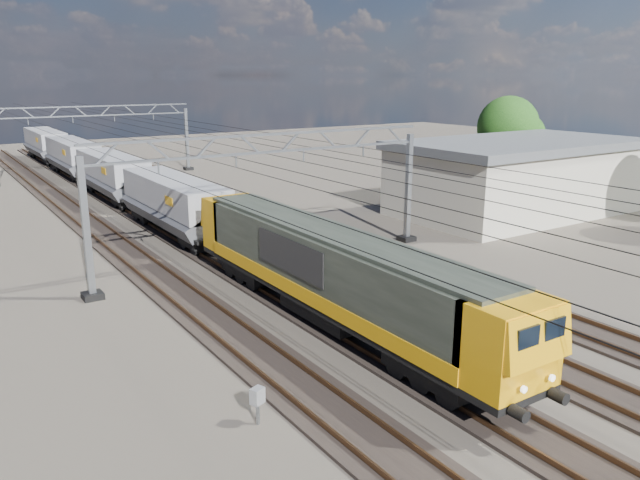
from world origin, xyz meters
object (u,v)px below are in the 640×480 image
hopper_wagon_lead (174,201)px  trackside_cabinet (257,397)px  hopper_wagon_fourth (46,143)px  industrial_shed (518,176)px  locomotive (331,270)px  hopper_wagon_mid (112,173)px  tree_far (512,129)px  hopper_wagon_third (73,155)px  catenary_gantry_far (96,139)px  catenary_gantry_mid (272,195)px

hopper_wagon_lead → trackside_cabinet: 23.75m
hopper_wagon_fourth → industrial_shed: size_ratio=0.70×
locomotive → hopper_wagon_mid: size_ratio=1.62×
locomotive → tree_far: size_ratio=2.56×
hopper_wagon_third → tree_far: 42.75m
trackside_cabinet → catenary_gantry_far: bearing=59.8°
locomotive → catenary_gantry_far: bearing=87.4°
catenary_gantry_mid → locomotive: size_ratio=0.94×
industrial_shed → tree_far: (8.32, 7.79, 2.53)m
hopper_wagon_mid → hopper_wagon_fourth: size_ratio=1.00×
trackside_cabinet → industrial_shed: industrial_shed is taller
industrial_shed → catenary_gantry_mid: bearing=-174.8°
catenary_gantry_far → hopper_wagon_mid: catenary_gantry_far is taller
hopper_wagon_mid → hopper_wagon_third: size_ratio=1.00×
hopper_wagon_mid → hopper_wagon_fourth: (0.00, 28.40, 0.00)m
industrial_shed → locomotive: bearing=-156.4°
hopper_wagon_lead → hopper_wagon_third: size_ratio=1.00×
tree_far → trackside_cabinet: bearing=-148.6°
hopper_wagon_mid → industrial_shed: 32.17m
hopper_wagon_third → trackside_cabinet: size_ratio=11.10×
catenary_gantry_mid → hopper_wagon_fourth: 51.88m
catenary_gantry_far → tree_far: size_ratio=2.42×
catenary_gantry_mid → tree_far: size_ratio=2.42×
trackside_cabinet → catenary_gantry_mid: bearing=38.4°
hopper_wagon_lead → trackside_cabinet: size_ratio=11.10×
catenary_gantry_mid → catenary_gantry_far: (0.00, 36.00, 0.00)m
hopper_wagon_lead → industrial_shed: bearing=-16.7°
locomotive → hopper_wagon_third: (-0.00, 46.10, -0.09)m
catenary_gantry_mid → trackside_cabinet: bearing=-120.7°
catenary_gantry_mid → industrial_shed: catenary_gantry_mid is taller
hopper_wagon_lead → industrial_shed: (24.00, -7.21, 0.49)m
trackside_cabinet → locomotive: bearing=19.5°
locomotive → hopper_wagon_lead: size_ratio=1.62×
hopper_wagon_third → tree_far: size_ratio=1.58×
hopper_wagon_mid → hopper_wagon_third: same height
locomotive → trackside_cabinet: 8.17m
hopper_wagon_lead → industrial_shed: industrial_shed is taller
catenary_gantry_far → locomotive: size_ratio=0.94×
hopper_wagon_mid → locomotive: bearing=-90.0°
catenary_gantry_mid → hopper_wagon_lead: bearing=102.2°
hopper_wagon_third → industrial_shed: size_ratio=0.70×
catenary_gantry_mid → trackside_cabinet: size_ratio=16.99×
hopper_wagon_fourth → industrial_shed: (24.00, -49.81, 0.49)m
hopper_wagon_fourth → hopper_wagon_lead: bearing=-90.0°
hopper_wagon_mid → tree_far: 35.20m
hopper_wagon_mid → catenary_gantry_mid: bearing=-85.1°
catenary_gantry_far → hopper_wagon_third: (-2.00, 1.61, -1.67)m
catenary_gantry_far → locomotive: (-2.00, -44.48, -1.58)m
hopper_wagon_third → tree_far: bearing=-40.7°
catenary_gantry_mid → locomotive: 8.86m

